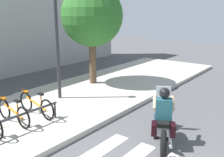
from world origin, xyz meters
TOP-DOWN VIEW (x-y plane):
  - motorcycle at (2.31, 0.65)m, footprint 2.10×1.19m
  - rider at (2.24, 0.61)m, footprint 0.77×0.71m
  - bicycle_3 at (0.43, 4.30)m, footprint 0.48×1.63m
  - bicycle_4 at (1.20, 4.30)m, footprint 0.48×1.73m
  - street_lamp at (2.78, 5.01)m, footprint 0.28×0.28m
  - tree_near_rack at (5.08, 5.41)m, footprint 2.58×2.58m

SIDE VIEW (x-z plane):
  - motorcycle at x=2.31m, z-range -0.16..1.10m
  - bicycle_3 at x=0.43m, z-range 0.12..0.88m
  - bicycle_4 at x=1.20m, z-range 0.12..0.88m
  - rider at x=2.24m, z-range 0.11..1.57m
  - street_lamp at x=2.78m, z-range 0.44..4.37m
  - tree_near_rack at x=5.08m, z-range 0.85..5.17m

